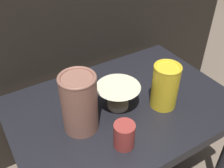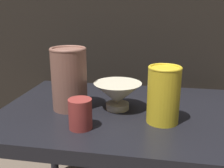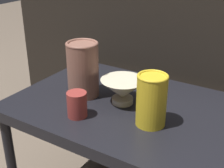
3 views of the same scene
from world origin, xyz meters
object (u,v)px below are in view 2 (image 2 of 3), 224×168
at_px(bowl, 118,94).
at_px(cup, 80,114).
at_px(vase_textured_left, 69,78).
at_px(vase_colorful_right, 164,94).

bearing_deg(bowl, cup, -116.13).
bearing_deg(cup, bowl, 63.87).
xyz_separation_m(bowl, vase_textured_left, (-0.15, -0.02, 0.05)).
height_order(vase_colorful_right, cup, vase_colorful_right).
bearing_deg(vase_colorful_right, cup, -159.69).
distance_m(vase_colorful_right, cup, 0.24).
height_order(bowl, vase_textured_left, vase_textured_left).
bearing_deg(vase_textured_left, bowl, 8.13).
xyz_separation_m(vase_textured_left, vase_colorful_right, (0.30, -0.05, -0.02)).
distance_m(vase_textured_left, vase_colorful_right, 0.30).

